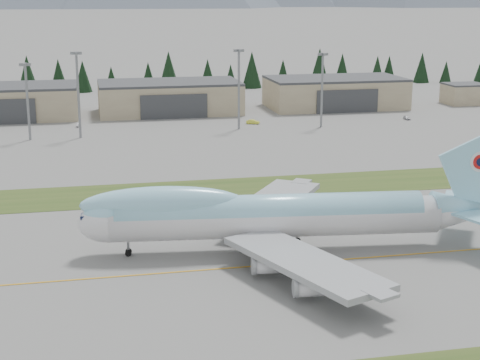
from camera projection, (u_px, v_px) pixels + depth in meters
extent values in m
plane|color=slate|center=(374.00, 257.00, 115.41)|extent=(7000.00, 7000.00, 0.00)
cube|color=#2E4819|center=(295.00, 186.00, 158.08)|extent=(400.00, 18.00, 0.08)
cube|color=#C88C17|center=(374.00, 257.00, 115.41)|extent=(400.00, 0.40, 0.02)
cylinder|color=silver|center=(275.00, 218.00, 117.07)|extent=(52.84, 11.87, 6.09)
cylinder|color=#92D5EF|center=(270.00, 212.00, 116.70)|extent=(49.07, 10.99, 5.62)
ellipsoid|color=silver|center=(109.00, 223.00, 114.64)|extent=(10.36, 7.13, 6.09)
ellipsoid|color=#92D5EF|center=(109.00, 216.00, 114.37)|extent=(8.68, 6.04, 5.16)
ellipsoid|color=#92D5EF|center=(163.00, 204.00, 114.70)|extent=(26.29, 8.01, 5.62)
cube|color=#0C1433|center=(87.00, 216.00, 114.04)|extent=(2.27, 2.64, 1.21)
cone|color=silver|center=(463.00, 213.00, 119.92)|extent=(11.84, 7.18, 5.97)
cone|color=#92D5EF|center=(463.00, 206.00, 119.65)|extent=(10.85, 6.55, 5.44)
cube|color=#92D5EF|center=(472.00, 175.00, 118.43)|extent=(11.34, 1.82, 12.94)
cylinder|color=silver|center=(478.00, 161.00, 118.34)|extent=(3.37, 0.56, 3.37)
cylinder|color=red|center=(478.00, 161.00, 118.43)|extent=(2.44, 0.46, 2.44)
cylinder|color=#0C1433|center=(478.00, 161.00, 118.52)|extent=(1.42, 0.34, 1.41)
cube|color=#92D5EF|center=(461.00, 200.00, 125.38)|extent=(10.17, 11.73, 0.43)
cube|color=#969A9E|center=(274.00, 202.00, 132.58)|extent=(23.22, 28.24, 0.94)
cube|color=#969A9E|center=(304.00, 262.00, 102.74)|extent=(18.65, 29.42, 0.94)
cylinder|color=silver|center=(252.00, 218.00, 129.00)|extent=(5.10, 2.87, 2.34)
cylinder|color=silver|center=(271.00, 203.00, 137.83)|extent=(5.10, 2.87, 2.34)
cylinder|color=silver|center=(270.00, 266.00, 106.40)|extent=(5.10, 2.87, 2.34)
cylinder|color=silver|center=(313.00, 288.00, 98.42)|extent=(5.10, 2.87, 2.34)
cylinder|color=gray|center=(128.00, 249.00, 115.97)|extent=(0.46, 0.46, 2.25)
cylinder|color=gray|center=(264.00, 238.00, 120.69)|extent=(0.58, 0.58, 2.44)
cylinder|color=gray|center=(269.00, 250.00, 115.27)|extent=(0.58, 0.58, 2.44)
cylinder|color=gray|center=(292.00, 237.00, 121.13)|extent=(0.58, 0.58, 2.44)
cylinder|color=gray|center=(298.00, 249.00, 115.70)|extent=(0.58, 0.58, 2.44)
cylinder|color=black|center=(128.00, 253.00, 115.76)|extent=(1.06, 0.44, 1.03)
cylinder|color=black|center=(129.00, 251.00, 116.48)|extent=(1.06, 0.44, 1.03)
cylinder|color=black|center=(264.00, 242.00, 120.86)|extent=(1.17, 0.59, 1.12)
cylinder|color=black|center=(269.00, 254.00, 115.43)|extent=(1.17, 0.59, 1.12)
cylinder|color=black|center=(292.00, 241.00, 121.29)|extent=(1.17, 0.59, 1.12)
cylinder|color=black|center=(298.00, 253.00, 115.87)|extent=(1.17, 0.59, 1.12)
cube|color=gray|center=(3.00, 103.00, 242.51)|extent=(48.00, 26.00, 10.00)
cube|color=#35373A|center=(2.00, 87.00, 241.17)|extent=(48.00, 26.00, 0.80)
cube|color=gray|center=(169.00, 98.00, 253.43)|extent=(48.00, 26.00, 10.00)
cube|color=#35373A|center=(169.00, 83.00, 252.10)|extent=(48.00, 26.00, 0.80)
cube|color=#35373A|center=(174.00, 107.00, 241.07)|extent=(22.08, 0.60, 8.00)
cube|color=gray|center=(335.00, 93.00, 265.35)|extent=(48.00, 26.00, 10.00)
cube|color=#35373A|center=(335.00, 78.00, 264.01)|extent=(48.00, 26.00, 0.80)
cube|color=#35373A|center=(347.00, 101.00, 252.98)|extent=(22.08, 0.60, 8.00)
cube|color=gray|center=(464.00, 94.00, 273.75)|extent=(14.00, 12.00, 7.00)
cube|color=#35373A|center=(465.00, 84.00, 272.81)|extent=(14.00, 12.00, 0.60)
cylinder|color=gray|center=(28.00, 103.00, 204.88)|extent=(0.70, 0.70, 20.72)
cube|color=gray|center=(25.00, 65.00, 202.22)|extent=(3.20, 3.20, 0.80)
cylinder|color=gray|center=(78.00, 97.00, 207.61)|extent=(0.70, 0.70, 23.58)
cube|color=gray|center=(76.00, 53.00, 204.59)|extent=(3.20, 3.20, 0.80)
cylinder|color=gray|center=(239.00, 91.00, 220.96)|extent=(0.70, 0.70, 23.26)
cube|color=gray|center=(239.00, 51.00, 217.98)|extent=(3.20, 3.20, 0.80)
cylinder|color=gray|center=(322.00, 92.00, 224.59)|extent=(0.70, 0.70, 21.89)
cube|color=gray|center=(323.00, 54.00, 221.78)|extent=(3.20, 3.20, 0.80)
imported|color=white|center=(78.00, 127.00, 227.49)|extent=(1.68, 3.45, 1.14)
imported|color=yellow|center=(253.00, 124.00, 232.51)|extent=(4.39, 3.07, 1.37)
imported|color=#B6B6BB|center=(407.00, 120.00, 240.60)|extent=(1.66, 3.73, 1.06)
cone|color=black|center=(28.00, 74.00, 301.41)|extent=(8.74, 8.74, 15.61)
cone|color=black|center=(59.00, 75.00, 307.21)|extent=(7.60, 7.60, 13.56)
cone|color=black|center=(83.00, 76.00, 305.74)|extent=(7.36, 7.36, 13.14)
cone|color=black|center=(111.00, 79.00, 305.90)|extent=(6.00, 6.00, 10.71)
cone|color=black|center=(148.00, 76.00, 314.68)|extent=(6.54, 6.54, 11.68)
cone|color=black|center=(169.00, 71.00, 311.44)|extent=(9.19, 9.19, 16.41)
cone|color=black|center=(208.00, 74.00, 316.50)|extent=(7.15, 7.15, 12.76)
cone|color=black|center=(231.00, 76.00, 320.18)|extent=(5.70, 5.70, 10.17)
cone|color=black|center=(252.00, 70.00, 319.18)|extent=(8.80, 8.80, 15.71)
cone|color=black|center=(283.00, 73.00, 321.86)|extent=(6.80, 6.80, 12.15)
cone|color=black|center=(319.00, 67.00, 324.17)|extent=(9.42, 9.42, 16.83)
cone|color=black|center=(342.00, 70.00, 325.33)|extent=(8.10, 8.10, 14.46)
cone|color=black|center=(377.00, 70.00, 328.00)|extent=(7.39, 7.39, 13.20)
cone|color=black|center=(389.00, 70.00, 333.00)|extent=(7.20, 7.20, 12.86)
cone|color=black|center=(422.00, 67.00, 338.45)|extent=(7.74, 7.74, 13.81)
cone|color=black|center=(446.00, 72.00, 335.79)|extent=(5.70, 5.70, 10.17)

